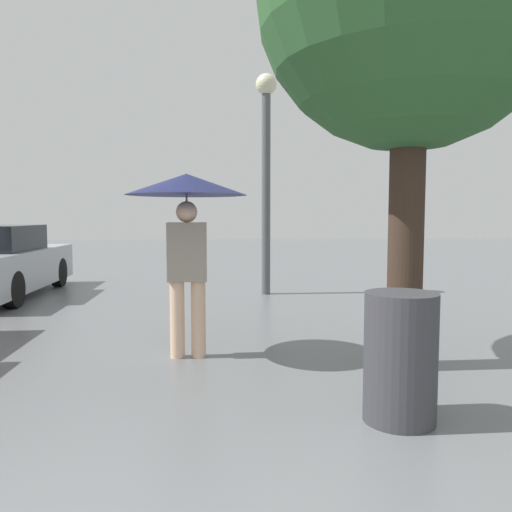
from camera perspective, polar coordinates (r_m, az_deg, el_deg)
pedestrian at (r=5.02m, az=-7.93°, el=5.75°), size 1.20×1.20×1.85m
street_lamp at (r=9.15m, az=1.16°, el=11.57°), size 0.38×0.38×3.96m
trash_bin at (r=3.67m, az=16.16°, el=-11.05°), size 0.50×0.50×0.91m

